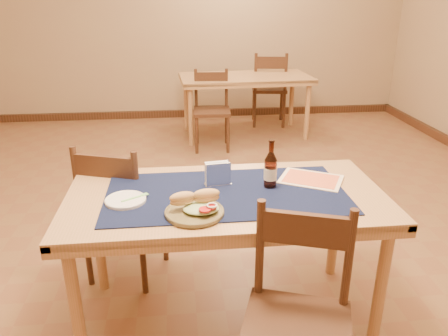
{
  "coord_description": "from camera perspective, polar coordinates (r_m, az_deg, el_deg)",
  "views": [
    {
      "loc": [
        -0.23,
        -2.77,
        1.69
      ],
      "look_at": [
        0.0,
        -0.7,
        0.85
      ],
      "focal_mm": 35.0,
      "sensor_mm": 36.0,
      "label": 1
    }
  ],
  "objects": [
    {
      "name": "placemat",
      "position": [
        2.2,
        0.28,
        -3.32
      ],
      "size": [
        1.2,
        0.6,
        0.01
      ],
      "primitive_type": "cube",
      "color": "#0F1637",
      "rests_on": "main_table"
    },
    {
      "name": "side_plate",
      "position": [
        2.16,
        -12.74,
        -4.06
      ],
      "size": [
        0.2,
        0.2,
        0.02
      ],
      "color": "white",
      "rests_on": "placemat"
    },
    {
      "name": "napkin_holder",
      "position": [
        2.27,
        -0.82,
        -0.81
      ],
      "size": [
        0.14,
        0.07,
        0.12
      ],
      "color": "silver",
      "rests_on": "placemat"
    },
    {
      "name": "fork",
      "position": [
        2.16,
        -11.29,
        -3.72
      ],
      "size": [
        0.13,
        0.09,
        0.0
      ],
      "color": "#89E37D",
      "rests_on": "side_plate"
    },
    {
      "name": "main_table",
      "position": [
        2.24,
        0.28,
        -5.3
      ],
      "size": [
        1.6,
        0.8,
        0.75
      ],
      "color": "#B17C53",
      "rests_on": "ground"
    },
    {
      "name": "beer_bottle",
      "position": [
        2.24,
        6.08,
        -0.23
      ],
      "size": [
        0.07,
        0.07,
        0.25
      ],
      "color": "#4A1A0D",
      "rests_on": "placemat"
    },
    {
      "name": "room",
      "position": [
        2.8,
        -1.62,
        15.97
      ],
      "size": [
        6.04,
        7.04,
        2.84
      ],
      "color": "brown",
      "rests_on": "ground"
    },
    {
      "name": "sandwich_plate",
      "position": [
        1.99,
        -3.67,
        -5.2
      ],
      "size": [
        0.27,
        0.27,
        0.1
      ],
      "color": "brown",
      "rests_on": "placemat"
    },
    {
      "name": "chair_back_near",
      "position": [
        5.03,
        -1.62,
        7.77
      ],
      "size": [
        0.43,
        0.43,
        0.89
      ],
      "color": "#432618",
      "rests_on": "ground"
    },
    {
      "name": "back_table",
      "position": [
        5.46,
        2.79,
        11.09
      ],
      "size": [
        1.62,
        0.87,
        0.75
      ],
      "color": "#B17C53",
      "rests_on": "ground"
    },
    {
      "name": "chair_back_far",
      "position": [
        5.97,
        5.94,
        10.4
      ],
      "size": [
        0.51,
        0.51,
        0.98
      ],
      "color": "#432618",
      "rests_on": "ground"
    },
    {
      "name": "chair_main_near",
      "position": [
        1.87,
        9.59,
        -18.92
      ],
      "size": [
        0.54,
        0.54,
        0.92
      ],
      "color": "#432618",
      "rests_on": "ground"
    },
    {
      "name": "menu_card",
      "position": [
        2.39,
        11.29,
        -1.43
      ],
      "size": [
        0.39,
        0.36,
        0.01
      ],
      "color": "#F9DEBC",
      "rests_on": "placemat"
    },
    {
      "name": "chair_main_far",
      "position": [
        2.72,
        -13.24,
        -5.27
      ],
      "size": [
        0.54,
        0.54,
        0.91
      ],
      "color": "#432618",
      "rests_on": "ground"
    },
    {
      "name": "baseboard",
      "position": [
        3.23,
        -1.37,
        -8.59
      ],
      "size": [
        6.0,
        7.0,
        0.1
      ],
      "color": "#432618",
      "rests_on": "ground"
    }
  ]
}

